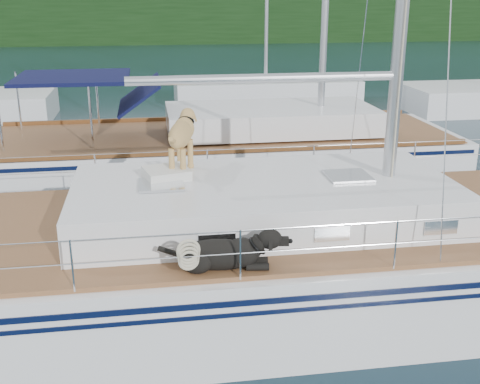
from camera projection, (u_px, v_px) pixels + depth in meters
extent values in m
plane|color=black|center=(208.00, 302.00, 8.71)|extent=(120.00, 120.00, 0.00)
cube|color=black|center=(151.00, 7.00, 49.90)|extent=(90.00, 3.00, 6.00)
cube|color=#595147|center=(152.00, 35.00, 51.79)|extent=(92.00, 1.00, 1.20)
cube|color=white|center=(207.00, 271.00, 8.55)|extent=(12.00, 3.80, 1.40)
cube|color=brown|center=(207.00, 224.00, 8.32)|extent=(11.52, 3.50, 0.06)
cube|color=white|center=(264.00, 200.00, 8.34)|extent=(5.20, 2.50, 0.55)
cylinder|color=silver|center=(265.00, 78.00, 7.80)|extent=(3.60, 0.12, 0.12)
cylinder|color=silver|center=(222.00, 232.00, 6.49)|extent=(10.56, 0.01, 0.01)
cylinder|color=silver|center=(195.00, 151.00, 9.77)|extent=(10.56, 0.01, 0.01)
cube|color=blue|center=(216.00, 185.00, 9.81)|extent=(0.73, 0.62, 0.05)
cube|color=silver|center=(167.00, 174.00, 8.32)|extent=(0.70, 0.62, 0.15)
torus|color=beige|center=(188.00, 250.00, 6.51)|extent=(0.34, 0.14, 0.33)
cube|color=white|center=(220.00, 162.00, 14.17)|extent=(11.00, 3.50, 1.30)
cube|color=brown|center=(220.00, 135.00, 13.96)|extent=(10.56, 3.29, 0.06)
cube|color=white|center=(271.00, 119.00, 14.03)|extent=(4.80, 2.30, 0.55)
cube|color=#0D0F37|center=(73.00, 77.00, 13.05)|extent=(2.40, 2.30, 0.08)
cube|color=white|center=(265.00, 92.00, 24.15)|extent=(7.20, 3.00, 1.10)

